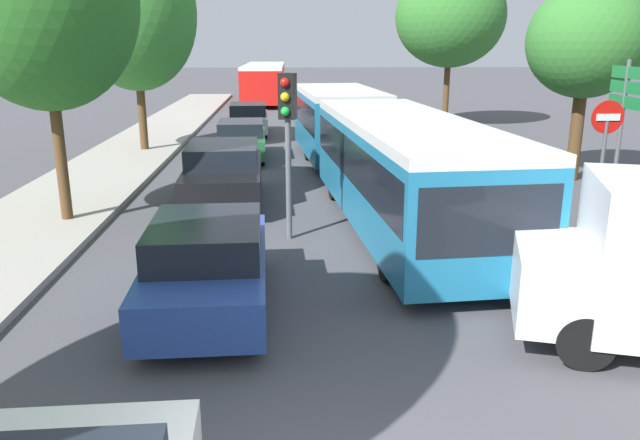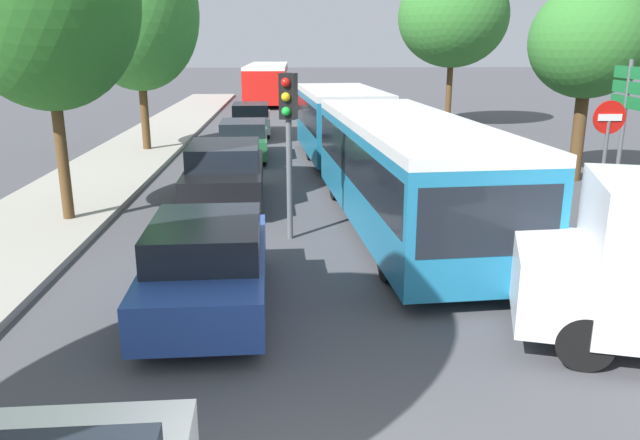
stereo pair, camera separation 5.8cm
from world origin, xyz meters
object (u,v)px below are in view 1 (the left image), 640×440
object	(u,v)px
no_entry_sign	(604,145)
tree_right_mid	(586,42)
queued_car_green	(241,140)
direction_sign_post	(624,104)
tree_left_far	(133,17)
queued_car_silver	(249,119)
queued_car_black	(224,173)
tree_right_far	(450,16)
queued_car_blue	(208,265)
traffic_light	(287,119)
articulated_bus	(370,142)
city_bus_rear	(265,80)

from	to	relation	value
no_entry_sign	tree_right_mid	size ratio (longest dim) A/B	0.50
queued_car_green	direction_sign_post	size ratio (longest dim) A/B	1.10
tree_left_far	tree_right_mid	bearing A→B (deg)	-21.43
queued_car_silver	tree_right_mid	distance (m)	14.69
queued_car_black	queued_car_green	size ratio (longest dim) A/B	1.14
direction_sign_post	tree_right_far	distance (m)	15.80
queued_car_silver	direction_sign_post	world-z (taller)	direction_sign_post
queued_car_black	queued_car_blue	bearing A→B (deg)	-178.68
tree_left_far	queued_car_green	bearing A→B (deg)	-21.80
queued_car_silver	traffic_light	xyz separation A→B (m)	(1.68, -15.44, 1.80)
queued_car_black	tree_left_far	bearing A→B (deg)	23.96
tree_right_mid	articulated_bus	bearing A→B (deg)	-168.16
queued_car_black	queued_car_silver	distance (m)	12.28
queued_car_blue	queued_car_black	world-z (taller)	queued_car_black
queued_car_silver	queued_car_blue	bearing A→B (deg)	179.37
tree_right_mid	tree_right_far	distance (m)	12.28
queued_car_blue	tree_right_far	distance (m)	23.35
articulated_bus	traffic_light	size ratio (longest dim) A/B	4.87
tree_right_mid	tree_right_far	world-z (taller)	tree_right_far
queued_car_blue	no_entry_sign	size ratio (longest dim) A/B	1.48
traffic_light	no_entry_sign	world-z (taller)	traffic_light
city_bus_rear	tree_right_far	bearing A→B (deg)	-145.88
city_bus_rear	tree_left_far	bearing A→B (deg)	169.98
queued_car_blue	queued_car_black	xyz separation A→B (m)	(-0.38, 6.69, 0.05)
queued_car_silver	no_entry_sign	distance (m)	17.38
traffic_light	tree_left_far	bearing A→B (deg)	-134.39
queued_car_silver	traffic_light	bearing A→B (deg)	-175.70
traffic_light	articulated_bus	bearing A→B (deg)	170.62
queued_car_silver	tree_right_far	world-z (taller)	tree_right_far
articulated_bus	tree_left_far	bearing A→B (deg)	-136.40
queued_car_green	tree_left_far	size ratio (longest dim) A/B	0.51
traffic_light	no_entry_sign	distance (m)	6.74
queued_car_green	tree_right_mid	distance (m)	11.34
articulated_bus	direction_sign_post	distance (m)	6.22
tree_right_far	queued_car_green	bearing A→B (deg)	-138.39
no_entry_sign	direction_sign_post	distance (m)	2.25
articulated_bus	city_bus_rear	distance (m)	27.62
tree_right_mid	city_bus_rear	bearing A→B (deg)	110.91
tree_right_far	direction_sign_post	bearing A→B (deg)	-88.98
queued_car_blue	tree_left_far	distance (m)	15.49
articulated_bus	tree_right_mid	xyz separation A→B (m)	(6.29, 1.32, 2.58)
direction_sign_post	tree_right_far	size ratio (longest dim) A/B	0.48
city_bus_rear	articulated_bus	bearing A→B (deg)	-171.64
no_entry_sign	tree_right_far	distance (m)	17.65
city_bus_rear	queued_car_black	xyz separation A→B (m)	(-0.19, -28.28, -0.68)
queued_car_green	traffic_light	size ratio (longest dim) A/B	1.16
articulated_bus	no_entry_sign	distance (m)	5.90
tree_left_far	articulated_bus	bearing A→B (deg)	-41.73
articulated_bus	no_entry_sign	world-z (taller)	no_entry_sign
direction_sign_post	tree_left_far	size ratio (longest dim) A/B	0.47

